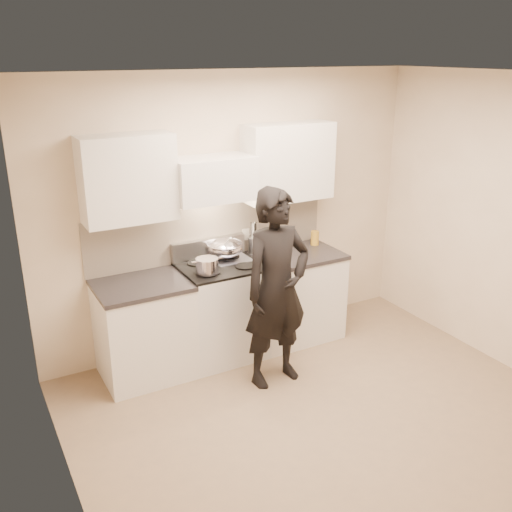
# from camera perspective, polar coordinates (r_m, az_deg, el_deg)

# --- Properties ---
(ground_plane) EXTENTS (4.00, 4.00, 0.00)m
(ground_plane) POSITION_cam_1_polar(r_m,az_deg,el_deg) (4.90, 7.47, -16.04)
(ground_plane) COLOR #846C50
(room_shell) EXTENTS (4.04, 3.54, 2.70)m
(room_shell) POSITION_cam_1_polar(r_m,az_deg,el_deg) (4.43, 4.97, 3.25)
(room_shell) COLOR beige
(room_shell) RESTS_ON ground
(stove) EXTENTS (0.76, 0.65, 0.96)m
(stove) POSITION_cam_1_polar(r_m,az_deg,el_deg) (5.58, -3.47, -5.44)
(stove) COLOR silver
(stove) RESTS_ON ground
(counter_right) EXTENTS (0.92, 0.67, 0.92)m
(counter_right) POSITION_cam_1_polar(r_m,az_deg,el_deg) (5.95, 3.78, -3.91)
(counter_right) COLOR silver
(counter_right) RESTS_ON ground
(counter_left) EXTENTS (0.82, 0.67, 0.92)m
(counter_left) POSITION_cam_1_polar(r_m,az_deg,el_deg) (5.34, -11.11, -7.21)
(counter_left) COLOR silver
(counter_left) RESTS_ON ground
(wok) EXTENTS (0.36, 0.44, 0.29)m
(wok) POSITION_cam_1_polar(r_m,az_deg,el_deg) (5.53, -3.13, 0.82)
(wok) COLOR silver
(wok) RESTS_ON stove
(stock_pot) EXTENTS (0.29, 0.22, 0.14)m
(stock_pot) POSITION_cam_1_polar(r_m,az_deg,el_deg) (5.16, -4.91, -0.96)
(stock_pot) COLOR silver
(stock_pot) RESTS_ON stove
(utensil_crock) EXTENTS (0.12, 0.12, 0.32)m
(utensil_crock) POSITION_cam_1_polar(r_m,az_deg,el_deg) (5.75, -0.22, 1.23)
(utensil_crock) COLOR #A6A6A6
(utensil_crock) RESTS_ON counter_right
(spice_jar) EXTENTS (0.05, 0.05, 0.10)m
(spice_jar) POSITION_cam_1_polar(r_m,az_deg,el_deg) (5.91, 2.04, 1.26)
(spice_jar) COLOR orange
(spice_jar) RESTS_ON counter_right
(oil_glass) EXTENTS (0.08, 0.08, 0.15)m
(oil_glass) POSITION_cam_1_polar(r_m,az_deg,el_deg) (6.04, 5.91, 1.81)
(oil_glass) COLOR #B48625
(oil_glass) RESTS_ON counter_right
(person) EXTENTS (0.69, 0.49, 1.80)m
(person) POSITION_cam_1_polar(r_m,az_deg,el_deg) (4.98, 2.09, -3.30)
(person) COLOR black
(person) RESTS_ON ground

